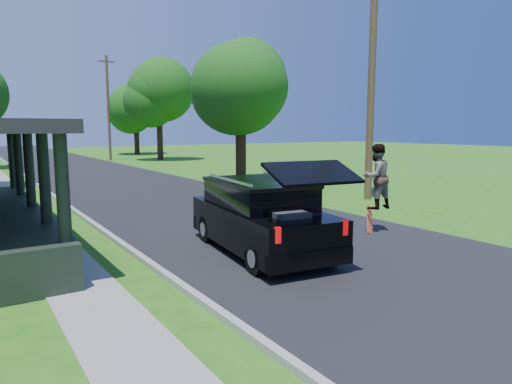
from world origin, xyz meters
TOP-DOWN VIEW (x-y plane):
  - ground at (0.00, 0.00)m, footprint 140.00×140.00m
  - street at (0.00, 20.00)m, footprint 8.00×120.00m
  - curb at (-4.05, 20.00)m, footprint 0.15×120.00m
  - sidewalk at (-5.60, 20.00)m, footprint 1.30×120.00m
  - black_suv at (-1.40, 1.50)m, footprint 2.50×5.17m
  - skateboarder at (2.50, 1.50)m, footprint 0.95×0.77m
  - skateboard at (2.39, 1.59)m, footprint 0.53×0.41m
  - tree_right_near at (5.48, 13.91)m, footprint 6.76×6.96m
  - tree_right_mid at (8.64, 33.94)m, footprint 6.97×7.08m
  - tree_right_far at (9.89, 44.45)m, footprint 6.30×6.05m
  - utility_pole_near at (7.00, 6.00)m, footprint 1.77×0.75m
  - utility_pole_far at (4.50, 35.82)m, footprint 1.50×0.25m

SIDE VIEW (x-z plane):
  - ground at x=0.00m, z-range 0.00..0.00m
  - street at x=0.00m, z-range -0.01..0.01m
  - curb at x=-4.05m, z-range -0.06..0.06m
  - sidewalk at x=-5.60m, z-range -0.01..0.01m
  - skateboard at x=2.39m, z-range -0.08..0.76m
  - black_suv at x=-1.40m, z-range -0.27..2.05m
  - skateboarder at x=2.50m, z-range 0.69..2.54m
  - utility_pole_far at x=4.50m, z-range 0.14..9.69m
  - tree_right_near at x=5.48m, z-range 1.19..9.36m
  - utility_pole_near at x=7.00m, z-range 0.17..11.38m
  - tree_right_far at x=9.89m, z-range 1.40..10.35m
  - tree_right_mid at x=8.64m, z-range 1.52..11.04m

